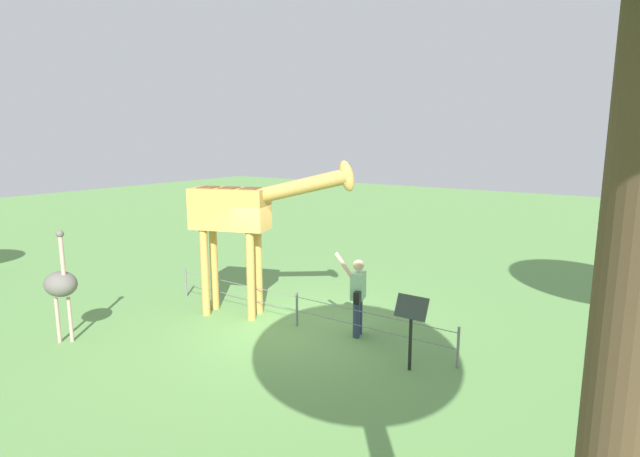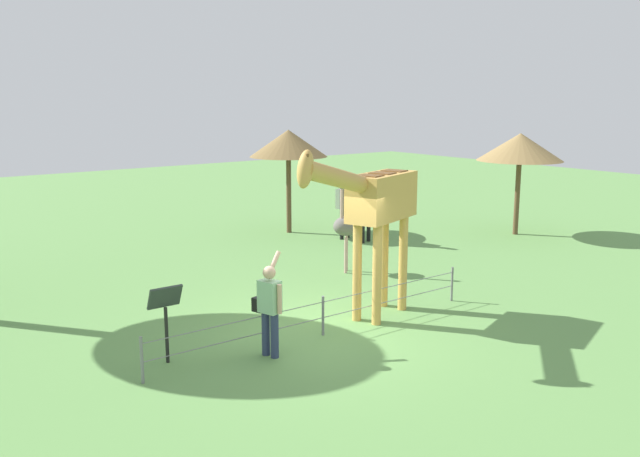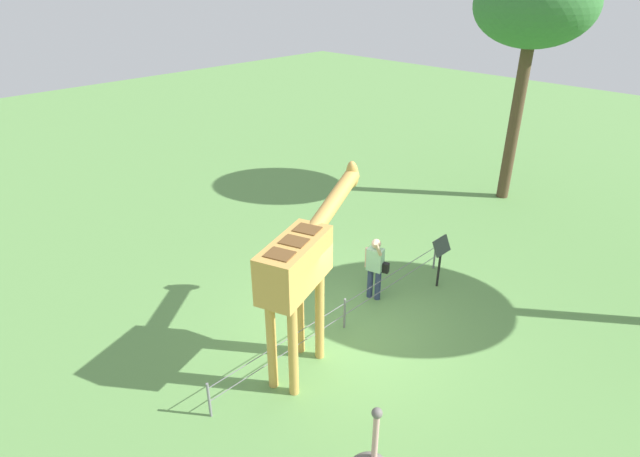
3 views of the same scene
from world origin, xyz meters
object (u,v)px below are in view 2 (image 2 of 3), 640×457
object	(u,v)px
giraffe	(375,205)
info_sign	(165,308)
shade_hut_near	(288,144)
ostrich	(346,226)
shade_hut_far	(520,147)
visitor	(269,305)
zebra	(357,203)

from	to	relation	value
giraffe	info_sign	bearing A→B (deg)	-5.21
shade_hut_near	ostrich	bearing A→B (deg)	71.08
ostrich	shade_hut_near	size ratio (longest dim) A/B	0.68
shade_hut_near	shade_hut_far	distance (m)	7.27
visitor	ostrich	distance (m)	5.76
shade_hut_far	info_sign	world-z (taller)	shade_hut_far
ostrich	info_sign	distance (m)	6.65
shade_hut_far	shade_hut_near	bearing A→B (deg)	-39.50
giraffe	visitor	size ratio (longest dim) A/B	2.08
ostrich	shade_hut_far	size ratio (longest dim) A/B	0.70
zebra	shade_hut_near	size ratio (longest dim) A/B	0.55
visitor	shade_hut_near	xyz separation A→B (m)	(-6.26, -8.49, 1.96)
giraffe	zebra	distance (m)	7.41
giraffe	visitor	xyz separation A→B (m)	(2.69, 0.41, -1.38)
visitor	zebra	xyz separation A→B (m)	(-7.19, -6.19, 0.26)
zebra	ostrich	world-z (taller)	ostrich
zebra	shade_hut_near	bearing A→B (deg)	-67.93
info_sign	shade_hut_near	bearing A→B (deg)	-135.26
visitor	zebra	distance (m)	9.49
zebra	shade_hut_near	world-z (taller)	shade_hut_near
ostrich	giraffe	bearing A→B (deg)	59.12
ostrich	shade_hut_near	world-z (taller)	shade_hut_near
shade_hut_near	shade_hut_far	size ratio (longest dim) A/B	1.03
giraffe	info_sign	size ratio (longest dim) A/B	2.75
info_sign	ostrich	bearing A→B (deg)	-155.81
giraffe	shade_hut_near	bearing A→B (deg)	-113.79
giraffe	visitor	distance (m)	3.06
shade_hut_near	giraffe	bearing A→B (deg)	66.21
zebra	info_sign	size ratio (longest dim) A/B	1.38
visitor	info_sign	distance (m)	1.71
zebra	ostrich	distance (m)	3.76
ostrich	info_sign	size ratio (longest dim) A/B	1.70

